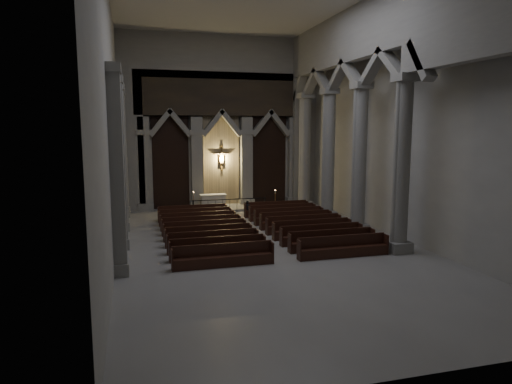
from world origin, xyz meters
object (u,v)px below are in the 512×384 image
at_px(altar_rail, 230,203).
at_px(worshipper, 248,209).
at_px(candle_stand_left, 194,207).
at_px(pews, 256,230).
at_px(candle_stand_right, 275,204).
at_px(altar, 213,201).

distance_m(altar_rail, worshipper, 1.90).
bearing_deg(candle_stand_left, pews, -72.22).
xyz_separation_m(candle_stand_right, worshipper, (-2.53, -2.17, 0.16)).
distance_m(altar_rail, pews, 6.65).
bearing_deg(worshipper, altar_rail, 131.29).
height_order(candle_stand_left, candle_stand_right, candle_stand_left).
bearing_deg(candle_stand_left, candle_stand_right, -1.89).
relative_size(altar, worshipper, 1.69).
height_order(pews, worshipper, worshipper).
relative_size(altar_rail, worshipper, 4.66).
distance_m(altar, candle_stand_left, 1.79).
distance_m(candle_stand_left, pews, 7.63).
bearing_deg(altar_rail, altar, 118.04).
distance_m(candle_stand_right, worshipper, 3.33).
bearing_deg(pews, worshipper, 80.88).
bearing_deg(altar_rail, pews, -90.00).
height_order(altar_rail, pews, altar_rail).
distance_m(pews, worshipper, 4.98).
relative_size(altar_rail, candle_stand_left, 3.43).
bearing_deg(candle_stand_right, candle_stand_left, 178.11).
height_order(altar, altar_rail, altar).
xyz_separation_m(altar, worshipper, (1.65, -3.33, -0.08)).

